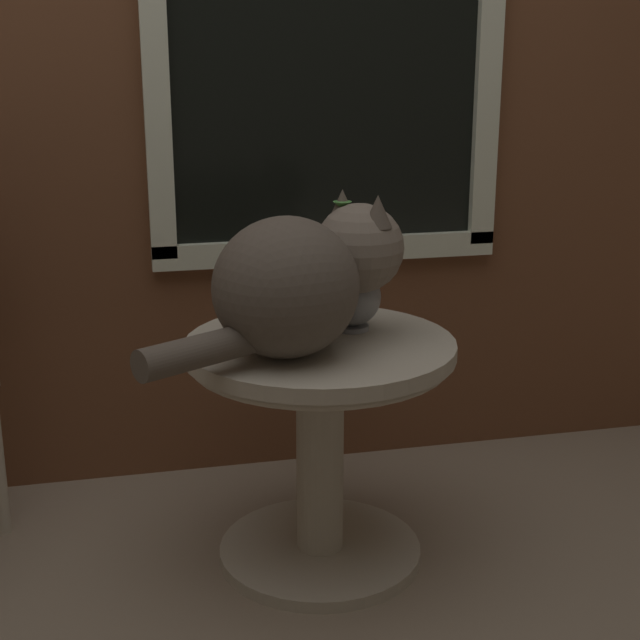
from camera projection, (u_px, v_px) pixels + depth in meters
ground_plane at (212, 585)px, 2.20m from camera, size 6.00×6.00×0.00m
back_wall at (174, 15)px, 2.44m from camera, size 4.00×0.07×2.60m
wicker_side_table at (320, 412)px, 2.21m from camera, size 0.63×0.63×0.56m
cat at (301, 279)px, 2.04m from camera, size 0.64×0.43×0.34m
pewter_vase_with_ivy at (352, 290)px, 2.22m from camera, size 0.14×0.14×0.31m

